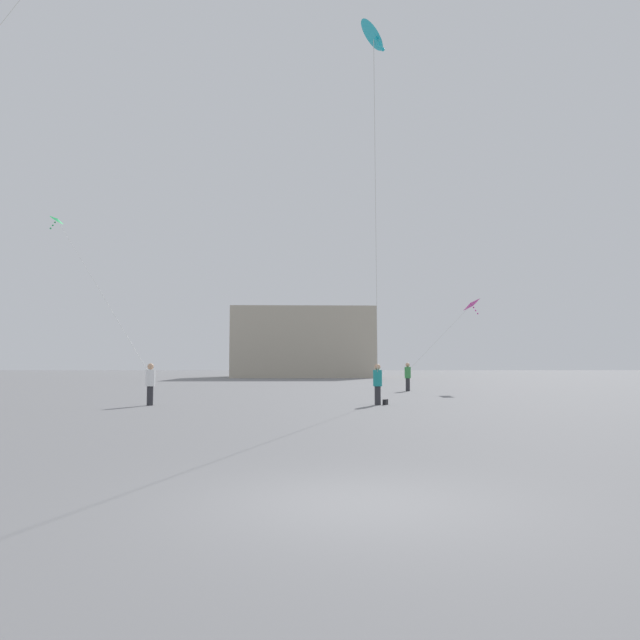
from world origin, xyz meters
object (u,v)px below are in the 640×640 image
at_px(handbag_beside_flyer, 385,402).
at_px(person_in_white, 150,382).
at_px(person_in_teal, 378,382).
at_px(kite_emerald_diamond, 58,222).
at_px(person_in_green, 408,376).
at_px(building_left_hall, 303,343).
at_px(kite_magenta_delta, 471,305).
at_px(kite_cyan_diamond, 374,44).

bearing_deg(handbag_beside_flyer, person_in_white, -179.14).
bearing_deg(person_in_white, person_in_teal, 41.30).
bearing_deg(person_in_teal, handbag_beside_flyer, 78.84).
xyz_separation_m(person_in_teal, kite_emerald_diamond, (-18.10, 9.67, 9.34)).
height_order(person_in_green, building_left_hall, building_left_hall).
relative_size(kite_emerald_diamond, kite_magenta_delta, 1.92).
distance_m(person_in_teal, kite_emerald_diamond, 22.54).
bearing_deg(kite_cyan_diamond, person_in_white, 127.63).
xyz_separation_m(person_in_green, person_in_white, (-13.46, -13.18, -0.02)).
height_order(person_in_green, kite_emerald_diamond, kite_emerald_diamond).
relative_size(kite_magenta_delta, handbag_beside_flyer, 17.06).
xyz_separation_m(kite_cyan_diamond, handbag_beside_flyer, (1.70, 11.29, -10.21)).
distance_m(kite_emerald_diamond, kite_cyan_diamond, 26.75).
bearing_deg(building_left_hall, person_in_green, -80.17).
xyz_separation_m(kite_magenta_delta, handbag_beside_flyer, (-7.92, -14.78, -5.74)).
xyz_separation_m(person_in_teal, kite_cyan_diamond, (-1.35, -11.19, 9.35)).
bearing_deg(kite_magenta_delta, person_in_green, -159.68).
xyz_separation_m(kite_cyan_diamond, building_left_hall, (-2.18, 65.08, -5.87)).
bearing_deg(kite_magenta_delta, kite_emerald_diamond, -168.82).
distance_m(person_in_white, handbag_beside_flyer, 10.32).
height_order(kite_cyan_diamond, building_left_hall, kite_cyan_diamond).
height_order(person_in_teal, kite_cyan_diamond, kite_cyan_diamond).
relative_size(person_in_teal, kite_magenta_delta, 0.33).
bearing_deg(building_left_hall, kite_magenta_delta, -73.16).
bearing_deg(person_in_green, person_in_teal, -106.59).
bearing_deg(person_in_green, kite_emerald_diamond, -172.46).
bearing_deg(kite_cyan_diamond, building_left_hall, 91.92).
distance_m(person_in_teal, kite_magenta_delta, 17.71).
relative_size(person_in_green, handbag_beside_flyer, 5.81).
relative_size(person_in_teal, person_in_white, 0.99).
height_order(kite_emerald_diamond, handbag_beside_flyer, kite_emerald_diamond).
bearing_deg(person_in_teal, person_in_green, 137.84).
distance_m(person_in_green, person_in_white, 18.84).
relative_size(kite_magenta_delta, building_left_hall, 0.30).
height_order(kite_emerald_diamond, building_left_hall, kite_emerald_diamond).
bearing_deg(person_in_white, kite_cyan_diamond, -11.38).
bearing_deg(building_left_hall, kite_cyan_diamond, -88.08).
relative_size(person_in_teal, person_in_green, 0.97).
height_order(building_left_hall, handbag_beside_flyer, building_left_hall).
distance_m(kite_magenta_delta, building_left_hall, 40.78).
xyz_separation_m(person_in_teal, building_left_hall, (-3.53, 53.89, 3.48)).
xyz_separation_m(person_in_teal, handbag_beside_flyer, (0.35, 0.10, -0.87)).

